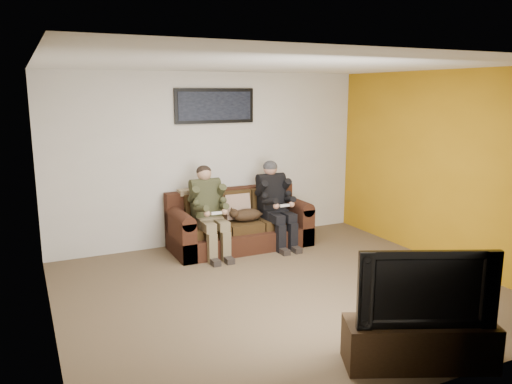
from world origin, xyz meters
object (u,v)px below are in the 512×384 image
person_left (209,206)px  framed_poster (215,106)px  sofa (238,225)px  television (423,285)px  cat (246,215)px  tv_stand (419,343)px  person_right (275,199)px

person_left → framed_poster: size_ratio=1.02×
sofa → person_left: size_ratio=1.63×
person_left → television: person_left is taller
sofa → person_left: person_left is taller
cat → television: bearing=-90.0°
tv_stand → television: size_ratio=1.10×
sofa → tv_stand: sofa is taller
tv_stand → television: television is taller
person_left → framed_poster: framed_poster is taller
framed_poster → person_right: bearing=-37.6°
tv_stand → sofa: bearing=114.7°
sofa → tv_stand: size_ratio=1.64×
tv_stand → person_left: bearing=123.1°
person_right → person_left: bearing=-180.0°
person_left → framed_poster: bearing=59.4°
person_left → person_right: (1.07, 0.00, 0.00)m
person_right → cat: (-0.49, 0.01, -0.20)m
sofa → framed_poster: bearing=117.0°
person_left → cat: (0.58, 0.01, -0.19)m
person_left → cat: 0.61m
person_right → cat: 0.52m
sofa → television: bearing=-89.3°
person_right → tv_stand: (-0.49, -3.60, -0.51)m
person_right → cat: size_ratio=1.94×
tv_stand → person_right: bearing=106.3°
sofa → framed_poster: 1.83m
sofa → framed_poster: size_ratio=1.66×
framed_poster → tv_stand: (0.25, -4.17, -1.90)m
person_left → tv_stand: (0.58, -3.60, -0.51)m
cat → sofa: bearing=106.0°
framed_poster → tv_stand: framed_poster is taller
sofa → television: television is taller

